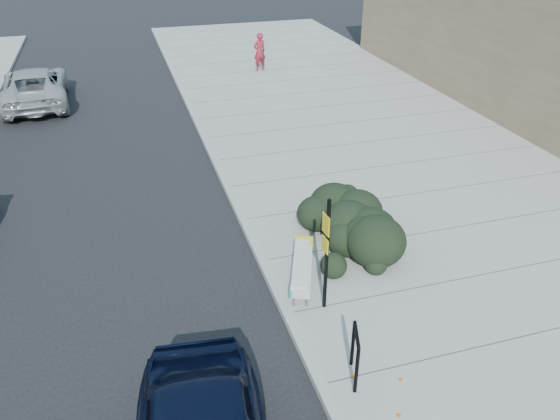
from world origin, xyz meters
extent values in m
plane|color=black|center=(0.00, 0.00, 0.00)|extent=(120.00, 120.00, 0.00)
cube|color=gray|center=(5.60, 5.00, 0.07)|extent=(11.20, 50.00, 0.15)
cube|color=#9E9E99|center=(0.00, 5.00, 0.08)|extent=(0.22, 50.00, 0.17)
cylinder|color=gray|center=(0.19, 0.20, 0.35)|extent=(0.05, 0.05, 0.39)
cylinder|color=gray|center=(0.44, 0.10, 0.35)|extent=(0.05, 0.05, 0.39)
cylinder|color=gray|center=(0.76, 1.66, 0.35)|extent=(0.05, 0.05, 0.39)
cylinder|color=gray|center=(1.01, 1.56, 0.35)|extent=(0.05, 0.05, 0.39)
cylinder|color=gray|center=(0.47, 0.93, 0.51)|extent=(0.60, 1.47, 0.04)
cylinder|color=gray|center=(0.73, 0.83, 0.51)|extent=(0.60, 1.47, 0.04)
cube|color=#B2B2B2|center=(0.60, 0.88, 0.65)|extent=(1.13, 2.06, 0.21)
cube|color=yellow|center=(0.90, 1.63, 0.76)|extent=(0.54, 0.54, 0.02)
cube|color=teal|center=(0.08, 0.09, 0.65)|extent=(0.13, 0.24, 0.19)
cylinder|color=black|center=(0.50, -2.31, 0.66)|extent=(0.07, 0.07, 1.01)
cylinder|color=black|center=(0.70, -1.69, 0.66)|extent=(0.07, 0.07, 1.01)
cylinder|color=black|center=(0.60, -2.00, 1.16)|extent=(0.26, 0.64, 0.07)
cube|color=black|center=(0.80, 0.00, 1.45)|extent=(0.06, 0.06, 2.59)
cube|color=yellow|center=(0.75, 0.00, 2.19)|extent=(0.04, 0.30, 0.42)
cube|color=yellow|center=(0.75, 0.00, 1.73)|extent=(0.04, 0.28, 0.32)
ellipsoid|color=black|center=(2.20, 2.50, 0.81)|extent=(2.89, 3.94, 1.33)
imported|color=#AFB1B5|center=(-6.14, 16.26, 0.77)|extent=(2.82, 5.63, 1.53)
imported|color=maroon|center=(4.22, 18.16, 1.06)|extent=(0.76, 0.60, 1.82)
camera|label=1|loc=(-2.70, -8.38, 7.69)|focal=35.00mm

